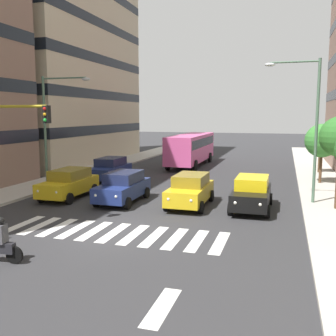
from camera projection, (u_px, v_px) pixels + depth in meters
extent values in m
plane|color=#2D2D30|center=(114.00, 233.00, 16.38)|extent=(180.00, 180.00, 0.00)
cube|color=beige|center=(53.00, 28.00, 39.83)|extent=(11.31, 19.55, 27.47)
cube|color=black|center=(57.00, 129.00, 41.24)|extent=(11.35, 19.59, 0.90)
cube|color=black|center=(55.00, 96.00, 40.77)|extent=(11.35, 19.59, 0.90)
cube|color=black|center=(54.00, 62.00, 40.30)|extent=(11.35, 19.59, 0.90)
cube|color=black|center=(53.00, 28.00, 39.83)|extent=(11.35, 19.59, 0.90)
cube|color=silver|center=(220.00, 243.00, 15.09)|extent=(0.45, 2.80, 0.01)
cube|color=silver|center=(197.00, 240.00, 15.35)|extent=(0.45, 2.80, 0.01)
cube|color=silver|center=(175.00, 238.00, 15.60)|extent=(0.45, 2.80, 0.01)
cube|color=silver|center=(154.00, 236.00, 15.86)|extent=(0.45, 2.80, 0.01)
cube|color=silver|center=(134.00, 234.00, 16.12)|extent=(0.45, 2.80, 0.01)
cube|color=silver|center=(114.00, 233.00, 16.38)|extent=(0.45, 2.80, 0.01)
cube|color=silver|center=(95.00, 231.00, 16.63)|extent=(0.45, 2.80, 0.01)
cube|color=silver|center=(76.00, 229.00, 16.89)|extent=(0.45, 2.80, 0.01)
cube|color=silver|center=(58.00, 227.00, 17.15)|extent=(0.45, 2.80, 0.01)
cube|color=silver|center=(40.00, 226.00, 17.41)|extent=(0.45, 2.80, 0.01)
cube|color=silver|center=(23.00, 224.00, 17.66)|extent=(0.45, 2.80, 0.01)
cube|color=silver|center=(162.00, 307.00, 10.05)|extent=(0.50, 2.20, 0.01)
cube|color=black|center=(252.00, 196.00, 20.23)|extent=(1.80, 4.40, 0.80)
cube|color=yellow|center=(252.00, 182.00, 20.33)|extent=(1.58, 2.46, 0.60)
cylinder|color=black|center=(268.00, 211.00, 18.65)|extent=(0.22, 0.64, 0.64)
cylinder|color=black|center=(230.00, 209.00, 19.17)|extent=(0.22, 0.64, 0.64)
cylinder|color=black|center=(270.00, 199.00, 21.41)|extent=(0.22, 0.64, 0.64)
cylinder|color=black|center=(237.00, 197.00, 21.92)|extent=(0.22, 0.64, 0.64)
sphere|color=white|center=(260.00, 204.00, 18.02)|extent=(0.18, 0.18, 0.18)
sphere|color=white|center=(235.00, 203.00, 18.35)|extent=(0.18, 0.18, 0.18)
cube|color=gold|center=(190.00, 193.00, 21.06)|extent=(1.80, 4.40, 0.80)
cube|color=olive|center=(191.00, 180.00, 21.16)|extent=(1.58, 2.46, 0.60)
cylinder|color=black|center=(201.00, 207.00, 19.48)|extent=(0.22, 0.64, 0.64)
cylinder|color=black|center=(166.00, 205.00, 20.00)|extent=(0.22, 0.64, 0.64)
cylinder|color=black|center=(211.00, 196.00, 22.24)|extent=(0.22, 0.64, 0.64)
cylinder|color=black|center=(181.00, 194.00, 22.75)|extent=(0.22, 0.64, 0.64)
sphere|color=white|center=(191.00, 201.00, 18.85)|extent=(0.18, 0.18, 0.18)
sphere|color=white|center=(169.00, 199.00, 19.18)|extent=(0.18, 0.18, 0.18)
cube|color=navy|center=(123.00, 190.00, 21.96)|extent=(1.80, 4.40, 0.80)
cube|color=#1D2547|center=(124.00, 177.00, 22.05)|extent=(1.58, 2.46, 0.60)
cylinder|color=black|center=(128.00, 203.00, 20.38)|extent=(0.22, 0.64, 0.64)
cylinder|color=black|center=(97.00, 201.00, 20.89)|extent=(0.22, 0.64, 0.64)
cylinder|color=black|center=(146.00, 193.00, 23.13)|extent=(0.22, 0.64, 0.64)
cylinder|color=black|center=(119.00, 191.00, 23.65)|extent=(0.22, 0.64, 0.64)
sphere|color=white|center=(116.00, 197.00, 19.74)|extent=(0.18, 0.18, 0.18)
sphere|color=white|center=(96.00, 195.00, 20.07)|extent=(0.18, 0.18, 0.18)
cube|color=gold|center=(69.00, 186.00, 23.09)|extent=(1.80, 4.40, 0.80)
cube|color=olive|center=(70.00, 174.00, 23.18)|extent=(1.58, 2.46, 0.60)
cylinder|color=black|center=(69.00, 199.00, 21.51)|extent=(0.22, 0.64, 0.64)
cylinder|color=black|center=(41.00, 197.00, 22.02)|extent=(0.22, 0.64, 0.64)
cylinder|color=black|center=(94.00, 189.00, 24.26)|extent=(0.22, 0.64, 0.64)
cylinder|color=black|center=(68.00, 187.00, 24.77)|extent=(0.22, 0.64, 0.64)
sphere|color=white|center=(57.00, 192.00, 20.87)|extent=(0.18, 0.18, 0.18)
sphere|color=white|center=(38.00, 191.00, 21.20)|extent=(0.18, 0.18, 0.18)
cube|color=navy|center=(110.00, 171.00, 29.11)|extent=(1.80, 4.40, 0.80)
cube|color=#1D2547|center=(111.00, 162.00, 29.21)|extent=(1.58, 2.46, 0.60)
cylinder|color=black|center=(113.00, 180.00, 27.54)|extent=(0.22, 0.64, 0.64)
cylinder|color=black|center=(90.00, 179.00, 28.05)|extent=(0.22, 0.64, 0.64)
cylinder|color=black|center=(128.00, 174.00, 30.29)|extent=(0.22, 0.64, 0.64)
cylinder|color=black|center=(107.00, 173.00, 30.80)|extent=(0.22, 0.64, 0.64)
sphere|color=white|center=(104.00, 175.00, 26.90)|extent=(0.18, 0.18, 0.18)
sphere|color=white|center=(89.00, 174.00, 27.23)|extent=(0.18, 0.18, 0.18)
cube|color=#DB5193|center=(191.00, 148.00, 37.59)|extent=(2.50, 10.50, 2.50)
cube|color=black|center=(191.00, 142.00, 37.51)|extent=(2.52, 9.87, 0.80)
cylinder|color=black|center=(195.00, 166.00, 33.92)|extent=(0.28, 1.00, 1.00)
cylinder|color=black|center=(168.00, 165.00, 34.64)|extent=(0.28, 1.00, 1.00)
cylinder|color=black|center=(210.00, 157.00, 40.39)|extent=(0.28, 1.00, 1.00)
cylinder|color=black|center=(186.00, 157.00, 41.11)|extent=(0.28, 1.00, 1.00)
cylinder|color=black|center=(15.00, 255.00, 12.95)|extent=(0.61, 0.14, 0.60)
cube|color=#232328|center=(0.00, 247.00, 13.04)|extent=(1.11, 0.32, 0.36)
cube|color=#4C4C51|center=(1.00, 234.00, 12.95)|extent=(0.30, 0.38, 0.64)
sphere|color=black|center=(1.00, 221.00, 12.89)|extent=(0.26, 0.26, 0.26)
cylinder|color=#AD991E|center=(5.00, 106.00, 17.26)|extent=(4.27, 0.12, 0.12)
cube|color=black|center=(47.00, 114.00, 16.70)|extent=(0.24, 0.28, 0.76)
sphere|color=red|center=(44.00, 109.00, 16.52)|extent=(0.14, 0.14, 0.14)
sphere|color=orange|center=(45.00, 114.00, 16.56)|extent=(0.14, 0.14, 0.14)
sphere|color=green|center=(45.00, 120.00, 16.59)|extent=(0.14, 0.14, 0.14)
cylinder|color=#4C6B56|center=(316.00, 132.00, 20.83)|extent=(0.16, 0.16, 7.73)
cylinder|color=#4C6B56|center=(295.00, 62.00, 20.69)|extent=(2.54, 0.10, 0.10)
ellipsoid|color=#B7BCC1|center=(270.00, 65.00, 21.07)|extent=(0.56, 0.28, 0.20)
cylinder|color=#4C6B56|center=(45.00, 132.00, 25.52)|extent=(0.16, 0.16, 7.23)
cylinder|color=#4C6B56|center=(64.00, 78.00, 24.60)|extent=(3.10, 0.10, 0.10)
ellipsoid|color=#B7BCC1|center=(86.00, 79.00, 24.17)|extent=(0.56, 0.28, 0.20)
cylinder|color=#513823|center=(321.00, 167.00, 27.31)|extent=(0.20, 0.20, 2.28)
sphere|color=#387F33|center=(322.00, 141.00, 27.06)|extent=(2.35, 2.35, 2.35)
cylinder|color=#513823|center=(319.00, 157.00, 32.25)|extent=(0.20, 0.20, 2.49)
sphere|color=#2D6B28|center=(321.00, 135.00, 32.00)|extent=(1.91, 1.91, 1.91)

